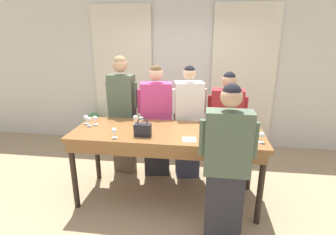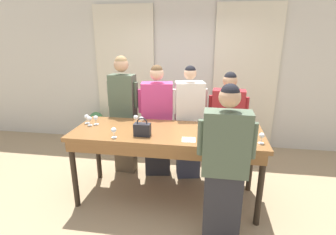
# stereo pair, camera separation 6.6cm
# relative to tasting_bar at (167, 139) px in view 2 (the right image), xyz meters

# --- Properties ---
(ground_plane) EXTENTS (18.00, 18.00, 0.00)m
(ground_plane) POSITION_rel_tasting_bar_xyz_m (0.00, 0.03, -0.88)
(ground_plane) COLOR tan
(wall_back) EXTENTS (12.00, 0.06, 2.80)m
(wall_back) POSITION_rel_tasting_bar_xyz_m (0.00, 2.04, 0.52)
(wall_back) COLOR beige
(wall_back) RESTS_ON ground_plane
(curtain_panel_left) EXTENTS (1.17, 0.03, 2.69)m
(curtain_panel_left) POSITION_rel_tasting_bar_xyz_m (-1.16, 1.97, 0.46)
(curtain_panel_left) COLOR beige
(curtain_panel_left) RESTS_ON ground_plane
(curtain_panel_right) EXTENTS (1.17, 0.03, 2.69)m
(curtain_panel_right) POSITION_rel_tasting_bar_xyz_m (1.16, 1.97, 0.46)
(curtain_panel_right) COLOR beige
(curtain_panel_right) RESTS_ON ground_plane
(tasting_bar) EXTENTS (2.41, 0.88, 0.98)m
(tasting_bar) POSITION_rel_tasting_bar_xyz_m (0.00, 0.00, 0.00)
(tasting_bar) COLOR brown
(tasting_bar) RESTS_ON ground_plane
(wine_bottle) EXTENTS (0.07, 0.07, 0.33)m
(wine_bottle) POSITION_rel_tasting_bar_xyz_m (0.66, 0.00, 0.21)
(wine_bottle) COLOR black
(wine_bottle) RESTS_ON tasting_bar
(handbag) EXTENTS (0.20, 0.10, 0.23)m
(handbag) POSITION_rel_tasting_bar_xyz_m (-0.27, -0.18, 0.18)
(handbag) COLOR #232328
(handbag) RESTS_ON tasting_bar
(wine_glass_front_left) EXTENTS (0.07, 0.07, 0.13)m
(wine_glass_front_left) POSITION_rel_tasting_bar_xyz_m (0.70, 0.10, 0.18)
(wine_glass_front_left) COLOR white
(wine_glass_front_left) RESTS_ON tasting_bar
(wine_glass_front_mid) EXTENTS (0.07, 0.07, 0.13)m
(wine_glass_front_mid) POSITION_rel_tasting_bar_xyz_m (-1.06, 0.07, 0.18)
(wine_glass_front_mid) COLOR white
(wine_glass_front_mid) RESTS_ON tasting_bar
(wine_glass_front_right) EXTENTS (0.07, 0.07, 0.13)m
(wine_glass_front_right) POSITION_rel_tasting_bar_xyz_m (-0.58, -0.29, 0.18)
(wine_glass_front_right) COLOR white
(wine_glass_front_right) RESTS_ON tasting_bar
(wine_glass_center_left) EXTENTS (0.07, 0.07, 0.13)m
(wine_glass_center_left) POSITION_rel_tasting_bar_xyz_m (-0.99, 0.12, 0.18)
(wine_glass_center_left) COLOR white
(wine_glass_center_left) RESTS_ON tasting_bar
(wine_glass_center_mid) EXTENTS (0.07, 0.07, 0.13)m
(wine_glass_center_mid) POSITION_rel_tasting_bar_xyz_m (1.11, -0.20, 0.18)
(wine_glass_center_mid) COLOR white
(wine_glass_center_mid) RESTS_ON tasting_bar
(wine_glass_center_right) EXTENTS (0.07, 0.07, 0.13)m
(wine_glass_center_right) POSITION_rel_tasting_bar_xyz_m (-1.13, 0.15, 0.18)
(wine_glass_center_right) COLOR white
(wine_glass_center_right) RESTS_ON tasting_bar
(wine_glass_back_left) EXTENTS (0.07, 0.07, 0.13)m
(wine_glass_back_left) POSITION_rel_tasting_bar_xyz_m (-0.46, 0.23, 0.18)
(wine_glass_back_left) COLOR white
(wine_glass_back_left) RESTS_ON tasting_bar
(wine_glass_back_mid) EXTENTS (0.07, 0.07, 0.13)m
(wine_glass_back_mid) POSITION_rel_tasting_bar_xyz_m (0.63, 0.35, 0.18)
(wine_glass_back_mid) COLOR white
(wine_glass_back_mid) RESTS_ON tasting_bar
(wine_glass_back_right) EXTENTS (0.07, 0.07, 0.13)m
(wine_glass_back_right) POSITION_rel_tasting_bar_xyz_m (-0.37, 0.17, 0.18)
(wine_glass_back_right) COLOR white
(wine_glass_back_right) RESTS_ON tasting_bar
(napkin) EXTENTS (0.17, 0.17, 0.00)m
(napkin) POSITION_rel_tasting_bar_xyz_m (0.30, -0.23, 0.10)
(napkin) COLOR white
(napkin) RESTS_ON tasting_bar
(pen) EXTENTS (0.13, 0.03, 0.01)m
(pen) POSITION_rel_tasting_bar_xyz_m (0.44, 0.38, 0.10)
(pen) COLOR maroon
(pen) RESTS_ON tasting_bar
(guest_olive_jacket) EXTENTS (0.50, 0.24, 1.86)m
(guest_olive_jacket) POSITION_rel_tasting_bar_xyz_m (-0.78, 0.67, 0.10)
(guest_olive_jacket) COLOR brown
(guest_olive_jacket) RESTS_ON ground_plane
(guest_pink_top) EXTENTS (0.57, 0.32, 1.73)m
(guest_pink_top) POSITION_rel_tasting_bar_xyz_m (-0.25, 0.67, -0.01)
(guest_pink_top) COLOR #28282D
(guest_pink_top) RESTS_ON ground_plane
(guest_cream_sweater) EXTENTS (0.53, 0.36, 1.73)m
(guest_cream_sweater) POSITION_rel_tasting_bar_xyz_m (0.23, 0.67, -0.01)
(guest_cream_sweater) COLOR #383D51
(guest_cream_sweater) RESTS_ON ground_plane
(guest_striped_shirt) EXTENTS (0.57, 0.27, 1.65)m
(guest_striped_shirt) POSITION_rel_tasting_bar_xyz_m (0.79, 0.67, -0.04)
(guest_striped_shirt) COLOR #28282D
(guest_striped_shirt) RESTS_ON ground_plane
(host_pouring) EXTENTS (0.56, 0.22, 1.73)m
(host_pouring) POSITION_rel_tasting_bar_xyz_m (0.69, -0.67, 0.01)
(host_pouring) COLOR #28282D
(host_pouring) RESTS_ON ground_plane
(potted_plant) EXTENTS (0.33, 0.33, 0.67)m
(potted_plant) POSITION_rel_tasting_bar_xyz_m (-1.72, 1.67, -0.55)
(potted_plant) COLOR #4C4C51
(potted_plant) RESTS_ON ground_plane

